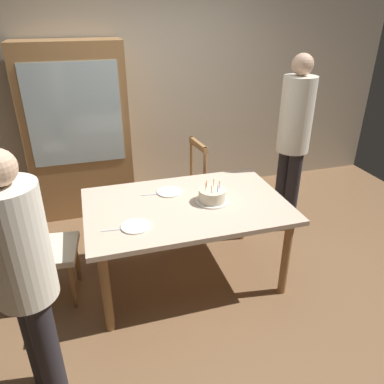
# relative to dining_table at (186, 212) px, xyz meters

# --- Properties ---
(ground) EXTENTS (6.40, 6.40, 0.00)m
(ground) POSITION_rel_dining_table_xyz_m (0.00, 0.00, -0.66)
(ground) COLOR brown
(back_wall) EXTENTS (6.40, 0.10, 2.60)m
(back_wall) POSITION_rel_dining_table_xyz_m (0.00, 1.85, 0.64)
(back_wall) COLOR beige
(back_wall) RESTS_ON ground
(dining_table) EXTENTS (1.64, 1.06, 0.74)m
(dining_table) POSITION_rel_dining_table_xyz_m (0.00, 0.00, 0.00)
(dining_table) COLOR beige
(dining_table) RESTS_ON ground
(birthday_cake) EXTENTS (0.28, 0.28, 0.18)m
(birthday_cake) POSITION_rel_dining_table_xyz_m (0.22, -0.02, 0.13)
(birthday_cake) COLOR silver
(birthday_cake) RESTS_ON dining_table
(plate_near_celebrant) EXTENTS (0.22, 0.22, 0.01)m
(plate_near_celebrant) POSITION_rel_dining_table_xyz_m (-0.45, -0.24, 0.09)
(plate_near_celebrant) COLOR white
(plate_near_celebrant) RESTS_ON dining_table
(plate_far_side) EXTENTS (0.22, 0.22, 0.01)m
(plate_far_side) POSITION_rel_dining_table_xyz_m (-0.08, 0.24, 0.09)
(plate_far_side) COLOR white
(plate_far_side) RESTS_ON dining_table
(fork_near_celebrant) EXTENTS (0.18, 0.03, 0.01)m
(fork_near_celebrant) POSITION_rel_dining_table_xyz_m (-0.61, -0.24, 0.08)
(fork_near_celebrant) COLOR silver
(fork_near_celebrant) RESTS_ON dining_table
(fork_far_side) EXTENTS (0.18, 0.03, 0.01)m
(fork_far_side) POSITION_rel_dining_table_xyz_m (-0.24, 0.24, 0.08)
(fork_far_side) COLOR silver
(fork_far_side) RESTS_ON dining_table
(chair_spindle_back) EXTENTS (0.48, 0.48, 0.95)m
(chair_spindle_back) POSITION_rel_dining_table_xyz_m (0.21, 0.86, -0.20)
(chair_spindle_back) COLOR #9E7042
(chair_spindle_back) RESTS_ON ground
(chair_upholstered) EXTENTS (0.49, 0.49, 0.95)m
(chair_upholstered) POSITION_rel_dining_table_xyz_m (-1.21, 0.08, -0.13)
(chair_upholstered) COLOR beige
(chair_upholstered) RESTS_ON ground
(person_celebrant) EXTENTS (0.32, 0.32, 1.63)m
(person_celebrant) POSITION_rel_dining_table_xyz_m (-1.12, -0.84, 0.27)
(person_celebrant) COLOR #262328
(person_celebrant) RESTS_ON ground
(person_guest) EXTENTS (0.32, 0.32, 1.82)m
(person_guest) POSITION_rel_dining_table_xyz_m (1.27, 0.54, 0.38)
(person_guest) COLOR #262328
(person_guest) RESTS_ON ground
(china_cabinet) EXTENTS (1.10, 0.45, 1.90)m
(china_cabinet) POSITION_rel_dining_table_xyz_m (-0.80, 1.56, 0.29)
(china_cabinet) COLOR #9E7042
(china_cabinet) RESTS_ON ground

